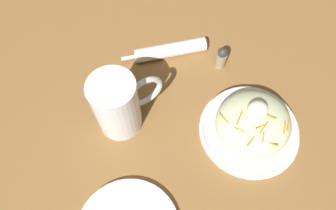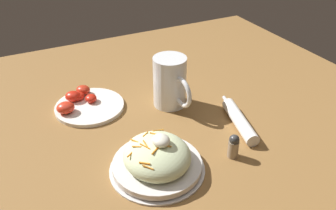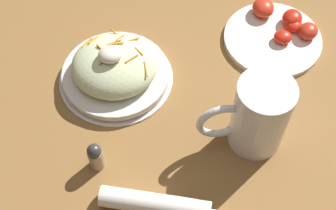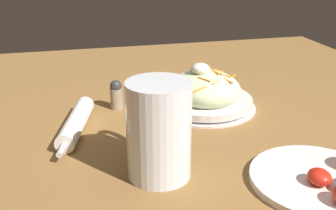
# 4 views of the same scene
# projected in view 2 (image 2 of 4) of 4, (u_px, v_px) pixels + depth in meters

# --- Properties ---
(ground_plane) EXTENTS (1.43, 1.43, 0.00)m
(ground_plane) POSITION_uv_depth(u_px,v_px,m) (177.00, 129.00, 0.97)
(ground_plane) COLOR olive
(salad_plate) EXTENTS (0.23, 0.23, 0.10)m
(salad_plate) POSITION_uv_depth(u_px,v_px,m) (157.00, 159.00, 0.81)
(salad_plate) COLOR silver
(salad_plate) RESTS_ON ground_plane
(beer_mug) EXTENTS (0.16, 0.10, 0.15)m
(beer_mug) POSITION_uv_depth(u_px,v_px,m) (170.00, 84.00, 1.04)
(beer_mug) COLOR white
(beer_mug) RESTS_ON ground_plane
(napkin_roll) EXTENTS (0.22, 0.08, 0.04)m
(napkin_roll) POSITION_uv_depth(u_px,v_px,m) (239.00, 121.00, 0.97)
(napkin_roll) COLOR white
(napkin_roll) RESTS_ON ground_plane
(tomato_plate) EXTENTS (0.20, 0.20, 0.04)m
(tomato_plate) POSITION_uv_depth(u_px,v_px,m) (85.00, 104.00, 1.05)
(tomato_plate) COLOR white
(tomato_plate) RESTS_ON ground_plane
(salt_shaker) EXTENTS (0.03, 0.03, 0.06)m
(salt_shaker) POSITION_uv_depth(u_px,v_px,m) (234.00, 146.00, 0.85)
(salt_shaker) COLOR gray
(salt_shaker) RESTS_ON ground_plane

